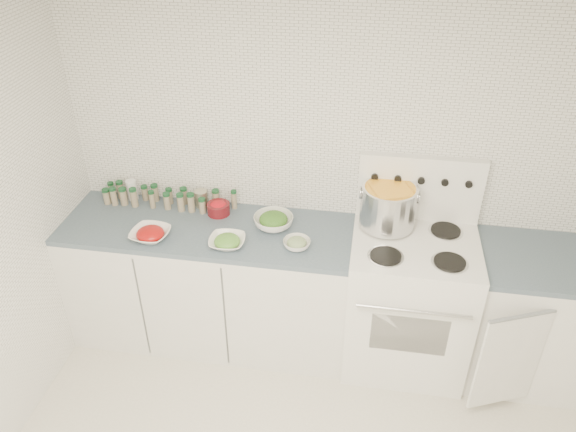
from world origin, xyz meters
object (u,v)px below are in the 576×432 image
at_px(bowl_tomato, 150,234).
at_px(bowl_snowpea, 227,241).
at_px(stock_pot, 388,204).
at_px(stove, 408,298).

bearing_deg(bowl_tomato, bowl_snowpea, 0.42).
bearing_deg(stock_pot, bowl_tomato, -167.02).
distance_m(stock_pot, bowl_tomato, 1.47).
height_order(stove, stock_pot, stove).
distance_m(stock_pot, bowl_snowpea, 1.01).
bearing_deg(bowl_tomato, stock_pot, 12.98).
height_order(stove, bowl_snowpea, stove).
relative_size(stock_pot, bowl_tomato, 1.42).
height_order(stock_pot, bowl_tomato, stock_pot).
relative_size(stock_pot, bowl_snowpea, 1.60).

